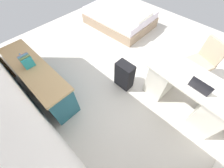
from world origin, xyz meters
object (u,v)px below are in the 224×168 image
Objects in this scene: desk at (186,92)px; bed at (120,17)px; figurine_small at (21,55)px; computer_mouse at (185,76)px; suitcase_black at (124,75)px; office_chair at (200,64)px; credenza at (40,80)px; laptop at (200,86)px.

desk reaches higher than bed.
computer_mouse is at bearing -145.64° from figurine_small.
bed is (2.75, -1.30, -0.15)m from desk.
suitcase_black is 1.95m from figurine_small.
office_chair is 0.48× the size of bed.
figurine_small is at bearing 33.67° from desk.
credenza is 3.03m from bed.
credenza is (2.17, 1.67, -0.03)m from desk.
suitcase_black reaches higher than bed.
office_chair reaches higher than credenza.
credenza is 18.00× the size of computer_mouse.
office_chair is at bearing 169.43° from bed.
desk is 3.04m from bed.
office_chair is at bearing -87.81° from computer_mouse.
suitcase_black is (-1.65, 1.71, 0.06)m from bed.
laptop reaches higher than figurine_small.
suitcase_black is at bearing 20.42° from desk.
computer_mouse is (0.16, 0.06, 0.37)m from desk.
desk is at bearing -142.42° from credenza.
office_chair is 0.94m from computer_mouse.
desk reaches higher than credenza.
laptop is 0.27m from computer_mouse.
computer_mouse is at bearing 152.30° from bed.
office_chair is 2.88× the size of laptop.
office_chair is 0.52× the size of credenza.
suitcase_black is 1.33m from laptop.
desk is 4.56× the size of laptop.
office_chair is at bearing -129.54° from credenza.
desk is 0.83× the size of credenza.
suitcase_black is 1.11m from computer_mouse.
figurine_small is at bearing 38.72° from computer_mouse.
laptop is (-1.20, -0.29, 0.50)m from suitcase_black.
office_chair reaches higher than computer_mouse.
bed is (0.58, -2.97, -0.12)m from credenza.
office_chair is at bearing -76.54° from laptop.
suitcase_black is 1.84× the size of laptop.
bed is at bearing -23.33° from computer_mouse.
computer_mouse is at bearing 87.82° from office_chair.
suitcase_black is 5.46× the size of figurine_small.
figurine_small is (2.51, 1.67, 0.39)m from desk.
suitcase_black is at bearing -138.16° from figurine_small.
bed is 3.23m from laptop.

